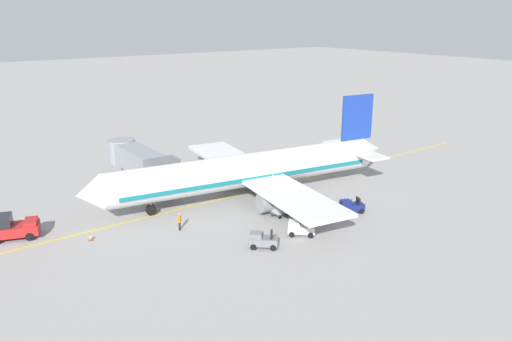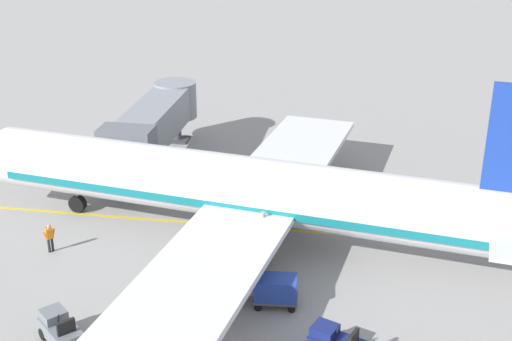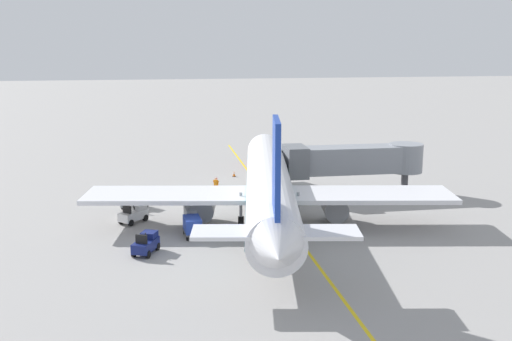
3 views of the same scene
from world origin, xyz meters
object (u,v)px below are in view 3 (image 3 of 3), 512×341
baggage_tug_trailing (146,244)px  baggage_tug_lead (136,201)px  parked_airliner (269,186)px  baggage_tug_spare (134,214)px  jet_bridge (354,160)px  safety_cone_nose_left (234,174)px  ground_crew_wing_walker (216,185)px  baggage_cart_front (193,214)px  pushback_tractor (266,156)px  baggage_cart_second_in_train (192,225)px

baggage_tug_trailing → baggage_tug_lead: bearing=94.9°
parked_airliner → baggage_tug_spare: bearing=169.0°
jet_bridge → safety_cone_nose_left: jet_bridge is taller
ground_crew_wing_walker → safety_cone_nose_left: size_ratio=2.86×
baggage_tug_spare → baggage_cart_front: bearing=-19.6°
pushback_tractor → baggage_tug_spare: size_ratio=1.84×
baggage_tug_lead → baggage_tug_trailing: bearing=-85.1°
baggage_tug_trailing → baggage_tug_spare: (-1.08, 7.97, 0.00)m
pushback_tractor → safety_cone_nose_left: 7.44m
parked_airliner → baggage_tug_trailing: 11.88m
baggage_tug_trailing → baggage_cart_front: bearing=59.0°
baggage_tug_spare → baggage_tug_lead: bearing=89.7°
pushback_tractor → baggage_tug_lead: 23.30m
pushback_tractor → ground_crew_wing_walker: bearing=-119.4°
safety_cone_nose_left → ground_crew_wing_walker: bearing=-110.1°
pushback_tractor → baggage_tug_lead: size_ratio=1.83×
parked_airliner → safety_cone_nose_left: parked_airliner is taller
parked_airliner → baggage_tug_lead: bearing=149.3°
parked_airliner → pushback_tractor: (4.20, 24.15, -2.09)m
baggage_tug_trailing → baggage_cart_second_in_train: baggage_tug_trailing is taller
ground_crew_wing_walker → jet_bridge: bearing=-8.9°
parked_airliner → baggage_tug_spare: 11.62m
parked_airliner → baggage_cart_second_in_train: size_ratio=12.65×
baggage_cart_front → parked_airliner: bearing=-4.0°
baggage_tug_spare → safety_cone_nose_left: size_ratio=4.50×
baggage_tug_lead → baggage_cart_second_in_train: baggage_tug_lead is taller
jet_bridge → baggage_cart_second_in_train: (-16.73, -11.24, -2.51)m
parked_airliner → ground_crew_wing_walker: size_ratio=22.05×
jet_bridge → safety_cone_nose_left: (-10.72, 9.82, -3.17)m
baggage_tug_trailing → ground_crew_wing_walker: bearing=67.9°
pushback_tractor → baggage_tug_spare: pushback_tractor is taller
baggage_tug_spare → ground_crew_wing_walker: 11.61m
baggage_tug_trailing → baggage_cart_second_in_train: (3.53, 3.20, 0.24)m
parked_airliner → jet_bridge: parked_airliner is taller
pushback_tractor → baggage_tug_trailing: (-14.27, -29.95, -0.39)m
baggage_cart_second_in_train → baggage_tug_lead: bearing=116.5°
baggage_tug_spare → ground_crew_wing_walker: ground_crew_wing_walker is taller
pushback_tractor → safety_cone_nose_left: bearing=-129.7°
parked_airliner → baggage_tug_trailing: size_ratio=13.46×
jet_bridge → baggage_cart_front: (-16.51, -8.20, -2.51)m
baggage_cart_second_in_train → ground_crew_wing_walker: (3.20, 13.36, 0.00)m
safety_cone_nose_left → jet_bridge: bearing=-42.5°
parked_airliner → ground_crew_wing_walker: bearing=107.2°
jet_bridge → ground_crew_wing_walker: size_ratio=8.31×
baggage_cart_second_in_train → safety_cone_nose_left: 21.92m
baggage_tug_lead → baggage_cart_second_in_train: (4.58, -9.20, 0.24)m
baggage_cart_second_in_train → ground_crew_wing_walker: bearing=76.5°
jet_bridge → baggage_cart_second_in_train: bearing=-146.1°
ground_crew_wing_walker → baggage_tug_spare: bearing=-132.3°
parked_airliner → baggage_tug_spare: size_ratio=14.03×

